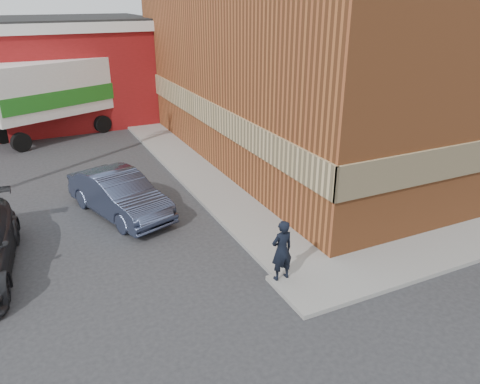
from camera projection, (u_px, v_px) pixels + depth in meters
name	position (u px, v px, depth m)	size (l,w,h in m)	color
ground	(282.00, 275.00, 12.20)	(90.00, 90.00, 0.00)	#28282B
brick_building	(347.00, 44.00, 21.22)	(14.25, 18.25, 9.36)	#9A5027
sidewalk_west	(187.00, 165.00, 19.89)	(1.80, 18.00, 0.12)	gray
warehouse	(1.00, 73.00, 25.30)	(16.30, 8.30, 5.60)	maroon
man	(282.00, 250.00, 11.55)	(0.59, 0.39, 1.62)	black
sedan	(119.00, 194.00, 15.30)	(1.53, 4.38, 1.44)	#343D57
box_truck	(63.00, 92.00, 23.53)	(8.02, 5.11, 3.82)	white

